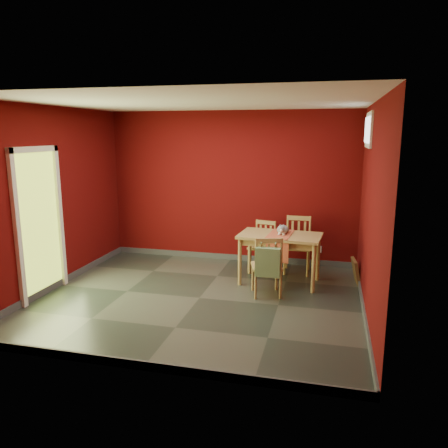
% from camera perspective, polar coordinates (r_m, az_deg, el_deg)
% --- Properties ---
extents(ground, '(4.50, 4.50, 0.00)m').
position_cam_1_polar(ground, '(6.33, -3.22, -9.61)').
color(ground, '#2D342D').
rests_on(ground, ground).
extents(room_shell, '(4.50, 4.50, 4.50)m').
position_cam_1_polar(room_shell, '(6.31, -3.22, -9.19)').
color(room_shell, '#4E0808').
rests_on(room_shell, ground).
extents(doorway, '(0.06, 1.01, 2.13)m').
position_cam_1_polar(doorway, '(6.67, -23.04, 0.64)').
color(doorway, '#B7D838').
rests_on(doorway, ground).
extents(window, '(0.05, 0.90, 0.50)m').
position_cam_1_polar(window, '(6.64, 18.36, 11.59)').
color(window, white).
rests_on(window, room_shell).
extents(outlet_plate, '(0.08, 0.02, 0.12)m').
position_cam_1_polar(outlet_plate, '(7.88, 12.32, -3.24)').
color(outlet_plate, silver).
rests_on(outlet_plate, room_shell).
extents(dining_table, '(1.29, 0.82, 0.78)m').
position_cam_1_polar(dining_table, '(6.80, 7.33, -2.15)').
color(dining_table, '#A98B4F').
rests_on(dining_table, ground).
extents(table_runner, '(0.39, 0.73, 0.36)m').
position_cam_1_polar(table_runner, '(6.68, 7.22, -2.03)').
color(table_runner, '#BC5133').
rests_on(table_runner, dining_table).
extents(chair_far_left, '(0.47, 0.47, 0.84)m').
position_cam_1_polar(chair_far_left, '(7.50, 5.08, -2.77)').
color(chair_far_left, '#A98B4F').
rests_on(chair_far_left, ground).
extents(chair_far_right, '(0.44, 0.44, 0.94)m').
position_cam_1_polar(chair_far_right, '(7.43, 9.59, -2.60)').
color(chair_far_right, '#A98B4F').
rests_on(chair_far_right, ground).
extents(chair_near, '(0.51, 0.51, 0.89)m').
position_cam_1_polar(chair_near, '(6.29, 5.64, -5.39)').
color(chair_near, '#A98B4F').
rests_on(chair_near, ground).
extents(tote_bag, '(0.34, 0.20, 0.48)m').
position_cam_1_polar(tote_bag, '(6.06, 5.74, -4.98)').
color(tote_bag, '#638756').
rests_on(tote_bag, chair_near).
extents(cat, '(0.25, 0.39, 0.18)m').
position_cam_1_polar(cat, '(6.82, 7.67, -0.49)').
color(cat, slate).
rests_on(cat, table_runner).
extents(picture_frame, '(0.17, 0.39, 0.38)m').
position_cam_1_polar(picture_frame, '(7.15, 16.83, -5.94)').
color(picture_frame, brown).
rests_on(picture_frame, ground).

